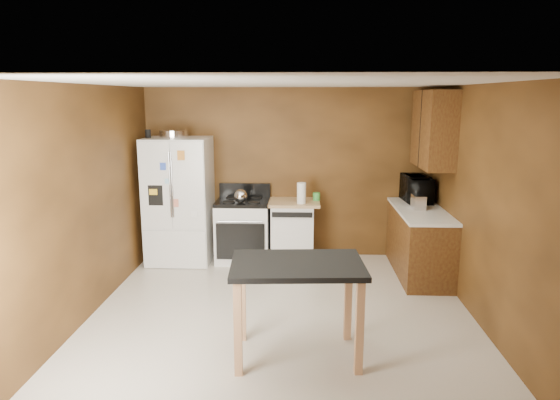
# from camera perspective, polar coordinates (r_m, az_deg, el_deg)

# --- Properties ---
(floor) EXTENTS (4.50, 4.50, 0.00)m
(floor) POSITION_cam_1_polar(r_m,az_deg,el_deg) (5.61, 0.14, -13.22)
(floor) COLOR beige
(floor) RESTS_ON ground
(ceiling) EXTENTS (4.50, 4.50, 0.00)m
(ceiling) POSITION_cam_1_polar(r_m,az_deg,el_deg) (5.09, 0.15, 13.23)
(ceiling) COLOR white
(ceiling) RESTS_ON ground
(wall_back) EXTENTS (4.20, 0.00, 4.20)m
(wall_back) POSITION_cam_1_polar(r_m,az_deg,el_deg) (7.42, 0.89, 3.09)
(wall_back) COLOR brown
(wall_back) RESTS_ON ground
(wall_front) EXTENTS (4.20, 0.00, 4.20)m
(wall_front) POSITION_cam_1_polar(r_m,az_deg,el_deg) (3.05, -1.70, -9.78)
(wall_front) COLOR brown
(wall_front) RESTS_ON ground
(wall_left) EXTENTS (0.00, 4.50, 4.50)m
(wall_left) POSITION_cam_1_polar(r_m,az_deg,el_deg) (5.69, -21.48, -0.40)
(wall_left) COLOR brown
(wall_left) RESTS_ON ground
(wall_right) EXTENTS (0.00, 4.50, 4.50)m
(wall_right) POSITION_cam_1_polar(r_m,az_deg,el_deg) (5.53, 22.44, -0.82)
(wall_right) COLOR brown
(wall_right) RESTS_ON ground
(roasting_pan) EXTENTS (0.41, 0.41, 0.10)m
(roasting_pan) POSITION_cam_1_polar(r_m,az_deg,el_deg) (7.26, -12.04, 7.41)
(roasting_pan) COLOR silver
(roasting_pan) RESTS_ON refrigerator
(pen_cup) EXTENTS (0.08, 0.08, 0.12)m
(pen_cup) POSITION_cam_1_polar(r_m,az_deg,el_deg) (7.25, -14.84, 7.33)
(pen_cup) COLOR black
(pen_cup) RESTS_ON refrigerator
(kettle) EXTENTS (0.19, 0.19, 0.19)m
(kettle) POSITION_cam_1_polar(r_m,az_deg,el_deg) (7.03, -4.52, 0.46)
(kettle) COLOR silver
(kettle) RESTS_ON gas_range
(paper_towel) EXTENTS (0.13, 0.13, 0.29)m
(paper_towel) POSITION_cam_1_polar(r_m,az_deg,el_deg) (7.01, 2.47, 0.79)
(paper_towel) COLOR white
(paper_towel) RESTS_ON dishwasher
(green_canister) EXTENTS (0.12, 0.12, 0.11)m
(green_canister) POSITION_cam_1_polar(r_m,az_deg,el_deg) (7.24, 4.19, 0.40)
(green_canister) COLOR green
(green_canister) RESTS_ON dishwasher
(toaster) EXTENTS (0.16, 0.25, 0.18)m
(toaster) POSITION_cam_1_polar(r_m,az_deg,el_deg) (6.89, 15.54, -0.20)
(toaster) COLOR silver
(toaster) RESTS_ON right_cabinets
(microwave) EXTENTS (0.46, 0.64, 0.33)m
(microwave) POSITION_cam_1_polar(r_m,az_deg,el_deg) (7.35, 15.34, 1.14)
(microwave) COLOR black
(microwave) RESTS_ON right_cabinets
(refrigerator) EXTENTS (0.90, 0.80, 1.80)m
(refrigerator) POSITION_cam_1_polar(r_m,az_deg,el_deg) (7.31, -11.44, -0.06)
(refrigerator) COLOR white
(refrigerator) RESTS_ON ground
(gas_range) EXTENTS (0.76, 0.68, 1.10)m
(gas_range) POSITION_cam_1_polar(r_m,az_deg,el_deg) (7.31, -4.24, -3.39)
(gas_range) COLOR white
(gas_range) RESTS_ON ground
(dishwasher) EXTENTS (0.78, 0.63, 0.89)m
(dishwasher) POSITION_cam_1_polar(r_m,az_deg,el_deg) (7.29, 1.43, -3.49)
(dishwasher) COLOR white
(dishwasher) RESTS_ON ground
(right_cabinets) EXTENTS (0.63, 1.58, 2.45)m
(right_cabinets) POSITION_cam_1_polar(r_m,az_deg,el_deg) (6.91, 16.10, -0.91)
(right_cabinets) COLOR brown
(right_cabinets) RESTS_ON ground
(island) EXTENTS (1.23, 0.87, 0.91)m
(island) POSITION_cam_1_polar(r_m,az_deg,el_deg) (4.56, 1.98, -8.86)
(island) COLOR black
(island) RESTS_ON ground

